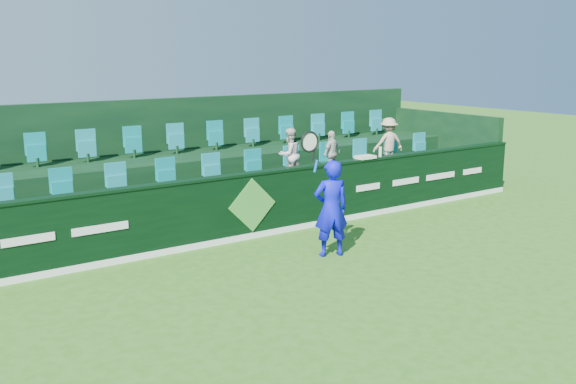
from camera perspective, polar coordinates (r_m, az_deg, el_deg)
ground at (r=10.15m, az=8.58°, el=-9.22°), size 60.00×60.00×0.00m
sponsor_hoarding at (r=13.00m, az=-3.44°, el=-1.19°), size 16.00×0.25×1.35m
stand_tier_front at (r=13.99m, az=-5.78°, el=-1.42°), size 16.00×2.00×0.80m
stand_tier_back at (r=15.59m, az=-9.20°, el=0.84°), size 16.00×1.80×1.30m
stand_rear at (r=15.89m, az=-9.96°, el=3.10°), size 16.00×4.10×2.60m
seat_row_front at (r=14.19m, az=-6.63°, el=1.64°), size 13.50×0.50×0.60m
seat_row_back at (r=15.70m, az=-9.79°, el=4.42°), size 13.50×0.50×0.60m
tennis_player at (r=11.79m, az=3.83°, el=-1.41°), size 1.19×0.62×2.42m
spectator_left at (r=14.73m, az=0.14°, el=3.34°), size 0.64×0.52×1.22m
spectator_middle at (r=15.47m, az=3.91°, el=3.48°), size 0.68×0.44×1.08m
spectator_right at (r=16.67m, az=8.91°, el=4.34°), size 0.92×0.66×1.28m
towel at (r=14.67m, az=6.88°, el=3.11°), size 0.44×0.29×0.07m
drinks_bottle at (r=14.96m, az=8.21°, el=3.57°), size 0.07×0.07×0.23m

